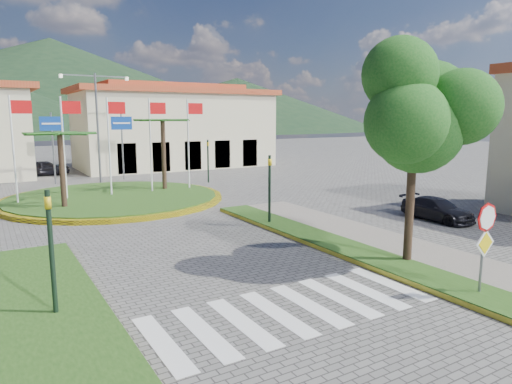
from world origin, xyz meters
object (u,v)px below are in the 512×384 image
stop_sign (485,234)px  car_dark_a (46,168)px  car_side_right (437,209)px  roundabout_island (114,198)px  deciduous_tree (415,107)px  car_dark_b (165,164)px

stop_sign → car_dark_a: 35.58m
stop_sign → car_side_right: stop_sign is taller
roundabout_island → car_dark_a: bearing=97.6°
deciduous_tree → car_dark_b: 30.96m
stop_sign → car_dark_a: (-6.87, 34.89, -1.15)m
roundabout_island → deciduous_tree: deciduous_tree is taller
deciduous_tree → car_dark_b: deciduous_tree is taller
deciduous_tree → car_dark_b: size_ratio=2.11×
stop_sign → car_dark_a: bearing=101.1°
car_dark_a → car_side_right: bearing=-151.6°
roundabout_island → car_dark_a: 14.99m
car_side_right → stop_sign: bearing=-135.5°
deciduous_tree → roundabout_island: bearing=107.9°
stop_sign → car_side_right: size_ratio=0.73×
car_dark_a → car_side_right: 31.30m
stop_sign → car_dark_b: 33.71m
deciduous_tree → stop_sign: bearing=-101.2°
deciduous_tree → car_dark_a: (-7.47, 31.85, -4.54)m
car_side_right → deciduous_tree: bearing=-149.0°
stop_sign → car_dark_b: bearing=84.6°
roundabout_island → stop_sign: bearing=-76.3°
deciduous_tree → car_side_right: size_ratio=1.86×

